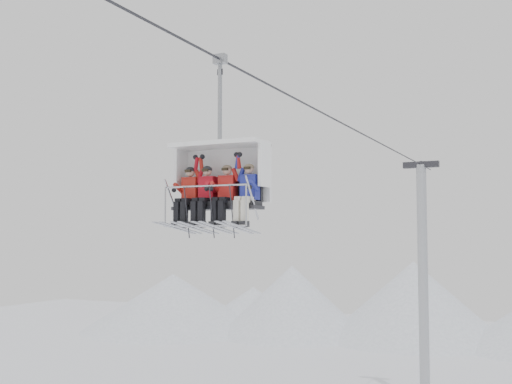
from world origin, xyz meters
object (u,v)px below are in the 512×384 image
at_px(skier_center_right, 225,193).
at_px(skier_far_right, 247,193).
at_px(lift_tower_right, 423,298).
at_px(skier_center_left, 205,194).
at_px(chairlift_carrier, 222,174).
at_px(skier_far_left, 188,195).

relative_size(skier_center_right, skier_far_right, 1.00).
height_order(lift_tower_right, skier_center_right, lift_tower_right).
bearing_deg(skier_far_right, skier_center_left, 180.00).
relative_size(lift_tower_right, skier_center_right, 7.99).
bearing_deg(skier_center_left, lift_tower_right, 89.37).
bearing_deg(skier_center_right, chairlift_carrier, 128.58).
distance_m(lift_tower_right, skier_far_right, 24.54).
bearing_deg(chairlift_carrier, skier_far_right, -20.99).
bearing_deg(lift_tower_right, skier_far_right, -88.11).
relative_size(skier_far_left, skier_center_right, 1.00).
xyz_separation_m(chairlift_carrier, skier_far_left, (-0.71, -0.30, -0.46)).
bearing_deg(lift_tower_right, skier_far_left, -91.69).
height_order(lift_tower_right, skier_far_left, lift_tower_right).
xyz_separation_m(skier_far_left, skier_center_right, (0.96, 0.00, 0.00)).
height_order(skier_center_left, skier_far_right, same).
relative_size(chairlift_carrier, skier_center_right, 2.36).
bearing_deg(skier_far_right, skier_far_left, 180.00).
distance_m(skier_far_left, skier_center_left, 0.45).
height_order(lift_tower_right, skier_center_left, lift_tower_right).
bearing_deg(lift_tower_right, skier_center_left, -90.63).
distance_m(lift_tower_right, skier_center_right, 24.53).
bearing_deg(skier_far_right, skier_center_right, 180.00).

